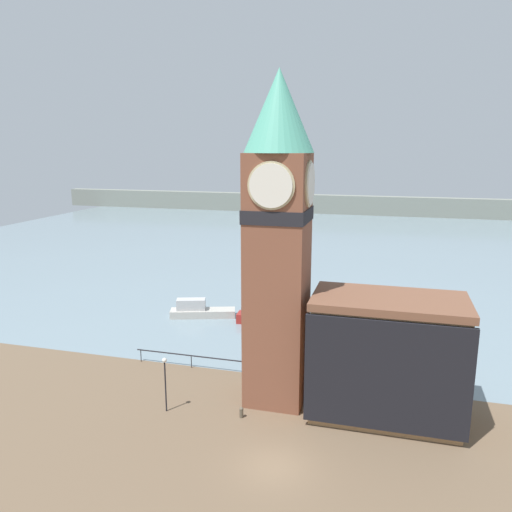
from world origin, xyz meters
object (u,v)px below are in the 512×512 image
object	(u,v)px
boat_near	(260,317)
mooring_bollard_near	(241,412)
boat_far	(199,310)
pier_building	(387,358)
clock_tower	(278,234)
lamp_post	(165,374)

from	to	relation	value
boat_near	mooring_bollard_near	xyz separation A→B (m)	(3.51, -18.07, -0.25)
boat_far	boat_near	bearing A→B (deg)	-19.22
pier_building	boat_near	size ratio (longest dim) A/B	2.00
clock_tower	pier_building	xyz separation A→B (m)	(7.52, -0.40, -7.87)
clock_tower	mooring_bollard_near	xyz separation A→B (m)	(-1.68, -3.20, -11.64)
boat_far	mooring_bollard_near	world-z (taller)	boat_far
lamp_post	boat_near	bearing A→B (deg)	84.74
clock_tower	mooring_bollard_near	world-z (taller)	clock_tower
boat_far	mooring_bollard_near	size ratio (longest dim) A/B	9.47
boat_far	lamp_post	world-z (taller)	lamp_post
boat_near	mooring_bollard_near	distance (m)	18.41
boat_far	mooring_bollard_near	bearing A→B (deg)	-78.06
pier_building	boat_far	world-z (taller)	pier_building
pier_building	mooring_bollard_near	world-z (taller)	pier_building
clock_tower	boat_near	bearing A→B (deg)	109.26
pier_building	boat_near	xyz separation A→B (m)	(-12.71, 15.27, -3.51)
boat_near	lamp_post	size ratio (longest dim) A/B	1.28
boat_near	boat_far	size ratio (longest dim) A/B	0.71
pier_building	boat_far	xyz separation A→B (m)	(-19.44, 15.50, -3.47)
lamp_post	pier_building	bearing A→B (deg)	13.07
mooring_bollard_near	boat_near	bearing A→B (deg)	101.00
clock_tower	boat_near	size ratio (longest dim) A/B	4.53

